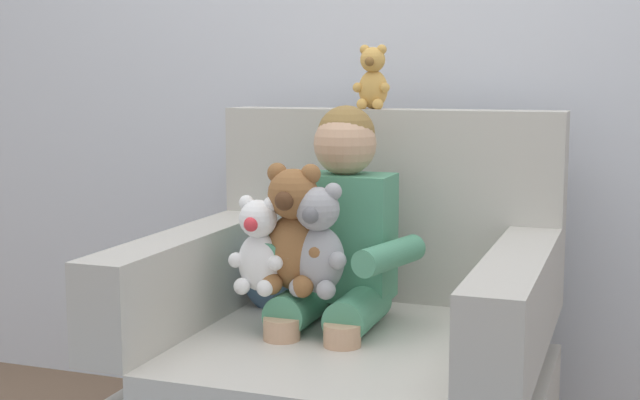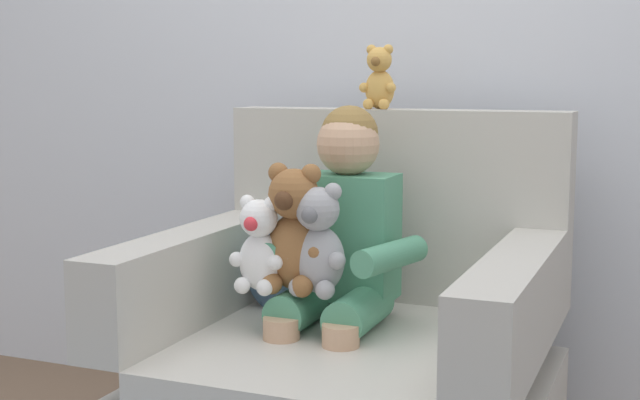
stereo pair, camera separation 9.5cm
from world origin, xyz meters
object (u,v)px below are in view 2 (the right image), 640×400
Objects in this scene: seated_child at (339,245)px; plush_honey_on_backrest at (379,79)px; plush_brown at (294,232)px; plush_white at (259,247)px; armchair at (353,379)px; throw_pillow at (290,273)px; plush_grey at (318,242)px.

plush_honey_on_backrest is (0.00, 0.32, 0.44)m from seated_child.
seated_child is at bearing 74.00° from plush_brown.
plush_brown is 1.76× the size of plush_honey_on_backrest.
plush_brown is (0.08, 0.04, 0.04)m from plush_white.
armchair is 0.44m from plush_white.
throw_pillow is at bearing 113.69° from plush_white.
plush_brown is at bearing -91.10° from plush_honey_on_backrest.
seated_child is at bearing 144.54° from armchair.
armchair is 0.37m from throw_pillow.
plush_brown is 1.27× the size of throw_pillow.
armchair is 0.36m from seated_child.
throw_pillow is (-0.03, 0.26, -0.12)m from plush_white.
armchair reaches higher than throw_pillow.
plush_white is 0.75× the size of plush_brown.
plush_white is 0.15m from plush_grey.
plush_grey reaches higher than throw_pillow.
seated_child reaches higher than armchair.
plush_white is 0.10m from plush_brown.
seated_child reaches higher than throw_pillow.
throw_pillow is at bearing -121.56° from plush_honey_on_backrest.
throw_pillow is (-0.19, 0.10, -0.11)m from seated_child.
plush_honey_on_backrest is (-0.05, 0.36, 0.79)m from armchair.
plush_grey is 1.10× the size of throw_pillow.
seated_child is 2.49× the size of plush_brown.
armchair is 3.11× the size of plush_brown.
plush_white is 0.66m from plush_honey_on_backrest.
plush_grey is 0.07m from plush_brown.
plush_honey_on_backrest reaches higher than seated_child.
plush_white reaches higher than throw_pillow.
plush_grey is 0.87× the size of plush_brown.
plush_white is 0.29m from throw_pillow.
seated_child is at bearing 99.45° from plush_grey.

